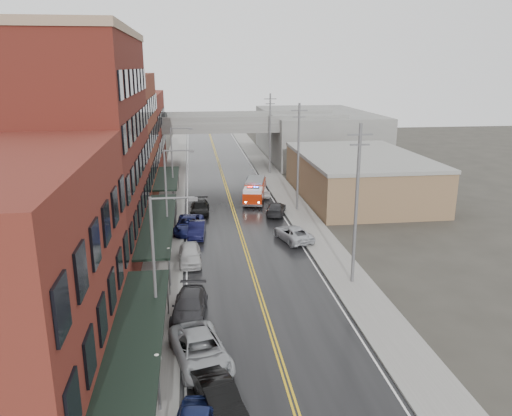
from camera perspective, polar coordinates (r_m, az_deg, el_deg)
road at (r=51.16m, az=-2.04°, el=-2.07°), size 11.00×160.00×0.02m
sidewalk_left at (r=51.02m, az=-10.24°, el=-2.30°), size 3.00×160.00×0.15m
sidewalk_right at (r=52.29m, az=5.95°, el=-1.68°), size 3.00×160.00×0.15m
curb_left at (r=50.96m, az=-8.38°, el=-2.23°), size 0.30×160.00×0.15m
curb_right at (r=51.94m, az=4.18°, el=-1.75°), size 0.30×160.00×0.15m
brick_building_a at (r=26.04m, az=-26.86°, el=-7.97°), size 9.00×18.00×12.00m
brick_building_b at (r=42.93m, az=-19.29°, el=5.92°), size 9.00×20.00×18.00m
brick_building_c at (r=60.20m, az=-15.91°, el=7.38°), size 9.00×15.00×15.00m
brick_building_far at (r=77.59m, az=-14.04°, el=8.18°), size 9.00×20.00×12.00m
tan_building at (r=63.36m, az=11.63°, el=3.46°), size 14.00×22.00×5.00m
right_far_block at (r=92.04m, az=6.85°, el=8.42°), size 18.00×30.00×8.00m
awning_0 at (r=26.02m, az=-13.49°, el=-14.01°), size 2.60×16.00×3.09m
awning_1 at (r=43.50m, az=-11.06°, el=-1.51°), size 2.60×18.00×3.09m
awning_2 at (r=60.41m, az=-10.13°, el=3.41°), size 2.60×13.00×3.09m
globe_lamp_0 at (r=24.57m, az=-11.20°, el=-17.67°), size 0.44×0.44×3.12m
globe_lamp_1 at (r=37.05m, az=-9.93°, el=-5.67°), size 0.44×0.44×3.12m
globe_lamp_2 at (r=50.34m, az=-9.34°, el=0.16°), size 0.44×0.44×3.12m
street_lamp_0 at (r=28.58m, az=-11.10°, el=-6.17°), size 2.64×0.22×9.00m
street_lamp_1 at (r=43.82m, az=-9.91°, el=1.66°), size 2.64×0.22×9.00m
street_lamp_2 at (r=59.45m, az=-9.34°, el=5.41°), size 2.64×0.22×9.00m
utility_pole_0 at (r=36.69m, az=11.41°, el=0.61°), size 1.80×0.24×12.00m
utility_pole_1 at (r=55.54m, az=4.85°, el=6.01°), size 1.80×0.24×12.00m
utility_pole_2 at (r=74.99m, az=1.61°, el=8.62°), size 1.80×0.24×12.00m
overpass at (r=81.18m, az=-4.26°, el=8.91°), size 40.00×10.00×7.50m
fire_truck at (r=60.08m, az=-0.15°, el=2.03°), size 3.95×7.34×2.56m
parked_car_left_1 at (r=25.13m, az=-4.22°, el=-20.89°), size 2.75×4.74×1.48m
parked_car_left_2 at (r=28.51m, az=-6.35°, el=-15.88°), size 3.89×6.25×1.61m
parked_car_left_3 at (r=33.34m, az=-7.61°, el=-11.04°), size 2.69×5.40×1.51m
parked_car_left_4 at (r=41.86m, az=-7.56°, el=-5.25°), size 1.92×4.61×1.56m
parked_car_left_5 at (r=48.08m, az=-6.78°, el=-2.47°), size 1.89×4.49×1.44m
parked_car_left_6 at (r=49.59m, az=-7.68°, el=-1.87°), size 3.23×5.83×1.54m
parked_car_left_7 at (r=55.36m, az=-6.44°, el=0.01°), size 2.29×5.10×1.45m
parked_car_right_0 at (r=46.90m, az=4.25°, el=-2.91°), size 3.54×5.46×1.40m
parked_car_right_1 at (r=54.96m, az=2.30°, el=-0.07°), size 3.08×5.04×1.36m
parked_car_right_2 at (r=62.62m, az=0.21°, el=2.07°), size 2.86×5.12×1.65m
parked_car_right_3 at (r=68.51m, az=0.00°, el=3.15°), size 2.28×4.28×1.34m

